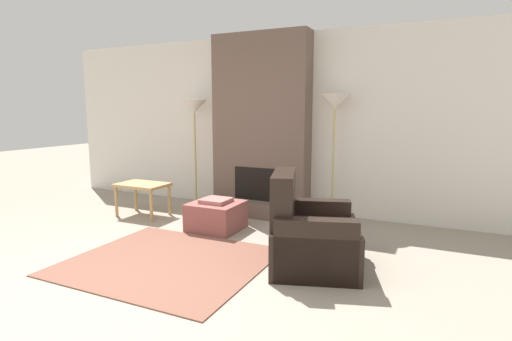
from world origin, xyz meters
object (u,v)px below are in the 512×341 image
at_px(ottoman, 216,215).
at_px(floor_lamp_right, 335,107).
at_px(side_table, 142,188).
at_px(armchair, 308,237).
at_px(floor_lamp_left, 194,111).

bearing_deg(ottoman, floor_lamp_right, 40.82).
bearing_deg(ottoman, side_table, 173.77).
height_order(side_table, floor_lamp_right, floor_lamp_right).
distance_m(ottoman, armchair, 1.57).
relative_size(armchair, floor_lamp_right, 0.65).
bearing_deg(side_table, ottoman, -6.23).
height_order(ottoman, side_table, side_table).
xyz_separation_m(armchair, floor_lamp_right, (-0.20, 1.71, 1.25)).
height_order(armchair, floor_lamp_right, floor_lamp_right).
relative_size(ottoman, floor_lamp_right, 0.36).
relative_size(ottoman, floor_lamp_left, 0.37).
distance_m(side_table, floor_lamp_right, 2.92).
height_order(side_table, floor_lamp_left, floor_lamp_left).
bearing_deg(floor_lamp_right, side_table, -160.20).
bearing_deg(floor_lamp_left, armchair, -35.25).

